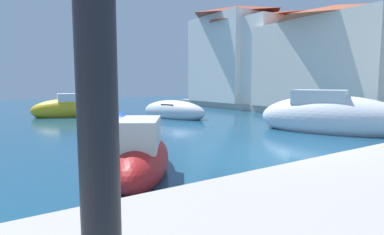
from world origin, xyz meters
The scene contains 10 objects.
ground centered at (0.00, 0.00, 0.00)m, with size 80.00×80.00×0.00m, color navy.
quay_promenade centered at (4.32, -0.37, 0.25)m, with size 44.00×32.00×0.50m.
moored_boat_1 centered at (2.73, 10.73, 0.40)m, with size 3.06×4.99×1.44m.
moored_boat_3 centered at (5.76, 2.00, 0.65)m, with size 4.81×6.63×2.34m.
moored_boat_4 centered at (-2.83, 6.46, 0.38)m, with size 2.24×4.22×1.37m.
moored_boat_5 centered at (-4.07, 0.56, 0.42)m, with size 3.12×3.98×1.62m.
moored_boat_6 centered at (-2.58, 15.31, 0.49)m, with size 4.57×2.28×1.83m.
waterfront_building_main centered at (13.00, 6.61, 4.02)m, with size 6.66×9.78×6.92m.
waterfront_building_annex centered at (13.00, 15.33, 4.50)m, with size 5.55×9.90×7.89m.
waterfront_building_far centered at (13.00, 16.53, 4.97)m, with size 6.76×7.36×8.81m.
Camera 1 is at (-7.14, -6.28, 2.17)m, focal length 29.45 mm.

